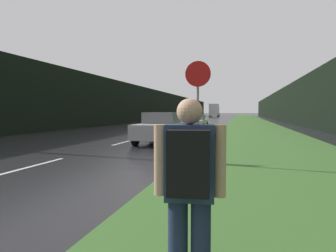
{
  "coord_description": "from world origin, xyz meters",
  "views": [
    {
      "loc": [
        5.83,
        0.72,
        1.57
      ],
      "look_at": [
        2.28,
        15.1,
        0.85
      ],
      "focal_mm": 32.0,
      "sensor_mm": 36.0,
      "label": 1
    }
  ],
  "objects_px": {
    "delivery_truck": "(214,110)",
    "hitchhiker_with_backpack": "(189,187)",
    "car_passing_far": "(195,122)",
    "stop_sign": "(198,100)",
    "car_passing_near": "(161,128)"
  },
  "relations": [
    {
      "from": "delivery_truck",
      "to": "stop_sign",
      "type": "bearing_deg",
      "value": -85.28
    },
    {
      "from": "car_passing_near",
      "to": "car_passing_far",
      "type": "height_order",
      "value": "car_passing_near"
    },
    {
      "from": "stop_sign",
      "to": "car_passing_far",
      "type": "relative_size",
      "value": 0.69
    },
    {
      "from": "car_passing_near",
      "to": "hitchhiker_with_backpack",
      "type": "bearing_deg",
      "value": 106.18
    },
    {
      "from": "stop_sign",
      "to": "car_passing_near",
      "type": "xyz_separation_m",
      "value": [
        -2.58,
        5.4,
        -1.16
      ]
    },
    {
      "from": "stop_sign",
      "to": "delivery_truck",
      "type": "height_order",
      "value": "delivery_truck"
    },
    {
      "from": "hitchhiker_with_backpack",
      "to": "car_passing_far",
      "type": "bearing_deg",
      "value": 91.54
    },
    {
      "from": "hitchhiker_with_backpack",
      "to": "car_passing_near",
      "type": "distance_m",
      "value": 12.39
    },
    {
      "from": "stop_sign",
      "to": "car_passing_near",
      "type": "relative_size",
      "value": 0.71
    },
    {
      "from": "car_passing_near",
      "to": "stop_sign",
      "type": "bearing_deg",
      "value": 115.55
    },
    {
      "from": "stop_sign",
      "to": "car_passing_far",
      "type": "xyz_separation_m",
      "value": [
        -2.58,
        16.26,
        -1.25
      ]
    },
    {
      "from": "delivery_truck",
      "to": "hitchhiker_with_backpack",
      "type": "bearing_deg",
      "value": -85.06
    },
    {
      "from": "car_passing_far",
      "to": "delivery_truck",
      "type": "height_order",
      "value": "delivery_truck"
    },
    {
      "from": "delivery_truck",
      "to": "car_passing_near",
      "type": "bearing_deg",
      "value": -86.93
    },
    {
      "from": "hitchhiker_with_backpack",
      "to": "car_passing_far",
      "type": "xyz_separation_m",
      "value": [
        -3.45,
        22.76,
        -0.29
      ]
    }
  ]
}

